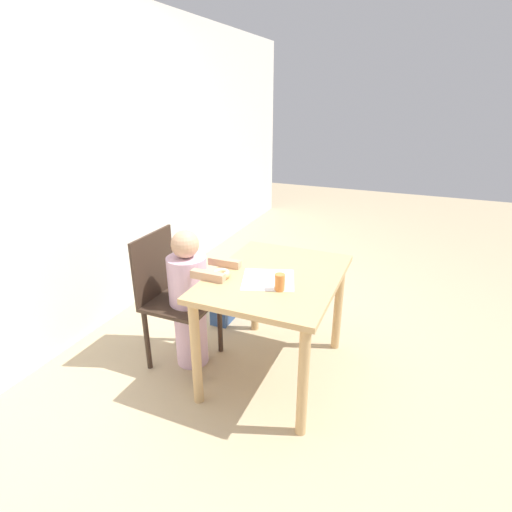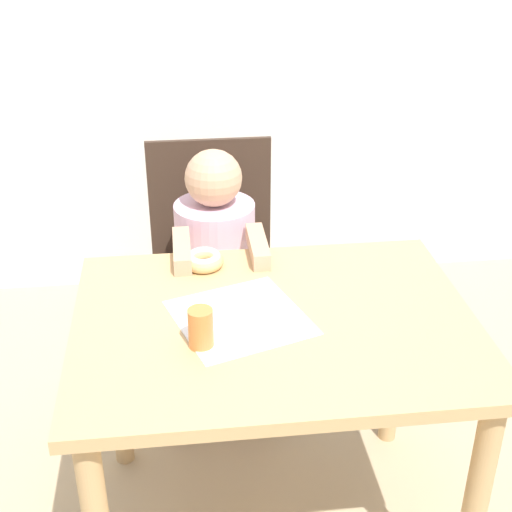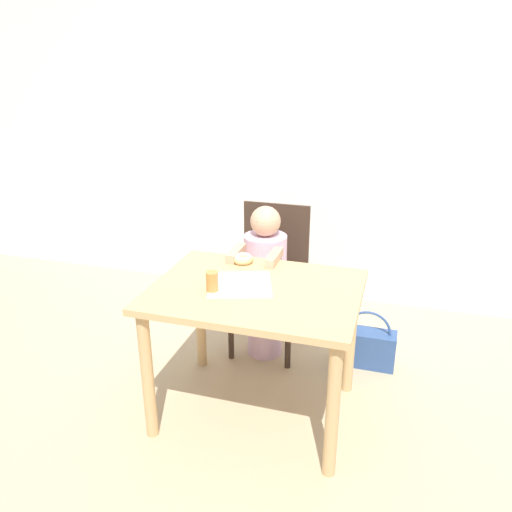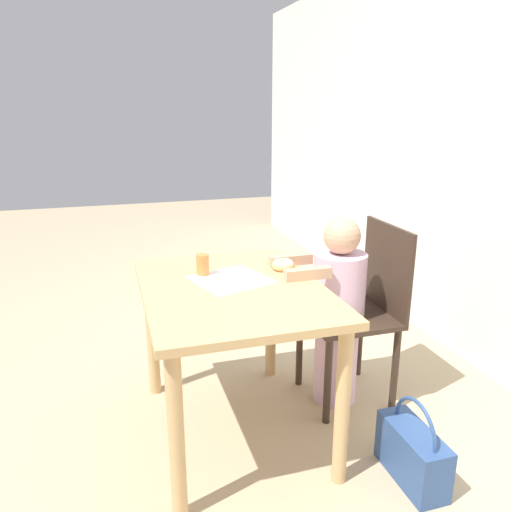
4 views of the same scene
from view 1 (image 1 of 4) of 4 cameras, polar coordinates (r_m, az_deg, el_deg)
name	(u,v)px [view 1 (image 1 of 4)]	position (r m, az deg, el deg)	size (l,w,h in m)	color
ground_plane	(273,371)	(2.87, 2.51, -16.07)	(12.00, 12.00, 0.00)	tan
wall_back	(73,174)	(3.18, -24.68, 10.66)	(8.00, 0.05, 2.50)	silver
dining_table	(275,291)	(2.54, 2.73, -5.04)	(1.02, 0.78, 0.73)	tan
chair	(173,297)	(2.79, -11.72, -5.71)	(0.43, 0.43, 0.93)	#38281E
child_figure	(190,300)	(2.73, -9.48, -6.23)	(0.27, 0.46, 0.98)	silver
donut	(221,274)	(2.45, -4.98, -2.54)	(0.11, 0.11, 0.04)	#DBB270
napkin	(268,280)	(2.42, 1.76, -3.40)	(0.39, 0.39, 0.00)	white
handbag	(227,304)	(3.41, -4.19, -6.85)	(0.35, 0.14, 0.37)	#2D4C84
cup	(280,282)	(2.27, 3.41, -3.76)	(0.06, 0.06, 0.10)	orange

